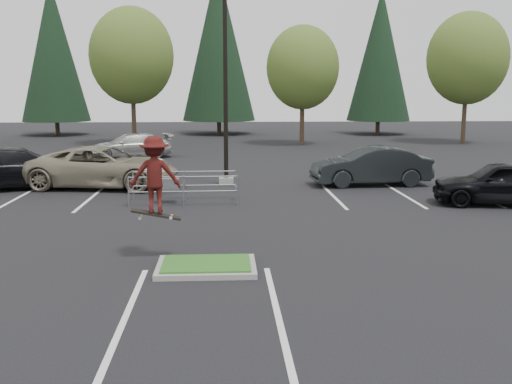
{
  "coord_description": "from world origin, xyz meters",
  "views": [
    {
      "loc": [
        0.42,
        -12.89,
        3.98
      ],
      "look_at": [
        1.19,
        1.5,
        1.48
      ],
      "focal_mm": 42.0,
      "sensor_mm": 36.0,
      "label": 1
    }
  ],
  "objects_px": {
    "decid_c": "(302,70)",
    "car_r_charc": "(371,166)",
    "conif_b": "(218,43)",
    "skateboarder": "(155,175)",
    "cart_corral": "(172,184)",
    "conif_c": "(380,55)",
    "conif_a": "(53,51)",
    "car_r_black": "(502,183)",
    "car_l_black": "(15,168)",
    "light_pole": "(225,74)",
    "car_l_tan": "(103,167)",
    "decid_b": "(132,59)",
    "car_far_silver": "(131,146)",
    "decid_d": "(467,61)"
  },
  "relations": [
    {
      "from": "light_pole",
      "to": "decid_c",
      "type": "relative_size",
      "value": 1.21
    },
    {
      "from": "conif_a",
      "to": "car_r_black",
      "type": "bearing_deg",
      "value": -53.97
    },
    {
      "from": "conif_b",
      "to": "conif_c",
      "type": "distance_m",
      "value": 14.07
    },
    {
      "from": "conif_b",
      "to": "cart_corral",
      "type": "bearing_deg",
      "value": -92.52
    },
    {
      "from": "car_far_silver",
      "to": "decid_c",
      "type": "bearing_deg",
      "value": 106.99
    },
    {
      "from": "decid_c",
      "to": "car_r_charc",
      "type": "relative_size",
      "value": 1.72
    },
    {
      "from": "conif_a",
      "to": "car_far_silver",
      "type": "distance_m",
      "value": 21.14
    },
    {
      "from": "skateboarder",
      "to": "car_r_charc",
      "type": "xyz_separation_m",
      "value": [
        7.7,
        10.5,
        -1.19
      ]
    },
    {
      "from": "conif_a",
      "to": "cart_corral",
      "type": "height_order",
      "value": "conif_a"
    },
    {
      "from": "conif_c",
      "to": "car_r_black",
      "type": "bearing_deg",
      "value": -97.02
    },
    {
      "from": "skateboarder",
      "to": "decid_c",
      "type": "bearing_deg",
      "value": -106.49
    },
    {
      "from": "light_pole",
      "to": "decid_b",
      "type": "height_order",
      "value": "light_pole"
    },
    {
      "from": "conif_a",
      "to": "skateboarder",
      "type": "bearing_deg",
      "value": -71.83
    },
    {
      "from": "conif_a",
      "to": "car_far_silver",
      "type": "relative_size",
      "value": 2.68
    },
    {
      "from": "cart_corral",
      "to": "decid_b",
      "type": "bearing_deg",
      "value": 99.88
    },
    {
      "from": "conif_b",
      "to": "car_l_tan",
      "type": "distance_m",
      "value": 30.17
    },
    {
      "from": "car_r_charc",
      "to": "car_r_black",
      "type": "height_order",
      "value": "car_r_charc"
    },
    {
      "from": "car_l_tan",
      "to": "decid_d",
      "type": "bearing_deg",
      "value": -41.68
    },
    {
      "from": "decid_d",
      "to": "skateboarder",
      "type": "distance_m",
      "value": 35.27
    },
    {
      "from": "cart_corral",
      "to": "car_r_black",
      "type": "relative_size",
      "value": 0.83
    },
    {
      "from": "conif_c",
      "to": "car_r_charc",
      "type": "height_order",
      "value": "conif_c"
    },
    {
      "from": "conif_b",
      "to": "decid_d",
      "type": "bearing_deg",
      "value": -29.47
    },
    {
      "from": "conif_a",
      "to": "conif_b",
      "type": "distance_m",
      "value": 14.03
    },
    {
      "from": "cart_corral",
      "to": "car_r_black",
      "type": "bearing_deg",
      "value": -6.55
    },
    {
      "from": "conif_b",
      "to": "skateboarder",
      "type": "xyz_separation_m",
      "value": [
        -1.2,
        -39.5,
        -5.85
      ]
    },
    {
      "from": "conif_c",
      "to": "car_r_black",
      "type": "xyz_separation_m",
      "value": [
        -4.0,
        -32.5,
        -6.07
      ]
    },
    {
      "from": "decid_c",
      "to": "cart_corral",
      "type": "distance_m",
      "value": 23.52
    },
    {
      "from": "decid_c",
      "to": "conif_b",
      "type": "xyz_separation_m",
      "value": [
        -5.99,
        10.67,
        2.59
      ]
    },
    {
      "from": "decid_b",
      "to": "conif_b",
      "type": "bearing_deg",
      "value": 58.91
    },
    {
      "from": "car_r_charc",
      "to": "car_far_silver",
      "type": "distance_m",
      "value": 15.54
    },
    {
      "from": "light_pole",
      "to": "car_r_charc",
      "type": "bearing_deg",
      "value": -4.76
    },
    {
      "from": "cart_corral",
      "to": "skateboarder",
      "type": "height_order",
      "value": "skateboarder"
    },
    {
      "from": "conif_b",
      "to": "conif_c",
      "type": "bearing_deg",
      "value": -4.09
    },
    {
      "from": "car_l_black",
      "to": "decid_b",
      "type": "bearing_deg",
      "value": -28.4
    },
    {
      "from": "car_r_charc",
      "to": "conif_a",
      "type": "bearing_deg",
      "value": -147.79
    },
    {
      "from": "conif_b",
      "to": "cart_corral",
      "type": "relative_size",
      "value": 3.83
    },
    {
      "from": "car_l_black",
      "to": "conif_b",
      "type": "bearing_deg",
      "value": -37.85
    },
    {
      "from": "car_l_black",
      "to": "light_pole",
      "type": "bearing_deg",
      "value": -109.06
    },
    {
      "from": "conif_b",
      "to": "conif_c",
      "type": "height_order",
      "value": "conif_b"
    },
    {
      "from": "cart_corral",
      "to": "car_r_black",
      "type": "distance_m",
      "value": 11.47
    },
    {
      "from": "decid_b",
      "to": "skateboarder",
      "type": "bearing_deg",
      "value": -80.75
    },
    {
      "from": "cart_corral",
      "to": "car_far_silver",
      "type": "bearing_deg",
      "value": 102.51
    },
    {
      "from": "car_r_charc",
      "to": "car_r_black",
      "type": "relative_size",
      "value": 1.07
    },
    {
      "from": "decid_b",
      "to": "conif_c",
      "type": "relative_size",
      "value": 0.77
    },
    {
      "from": "decid_c",
      "to": "conif_a",
      "type": "xyz_separation_m",
      "value": [
        -19.99,
        10.17,
        1.84
      ]
    },
    {
      "from": "car_l_black",
      "to": "car_r_charc",
      "type": "bearing_deg",
      "value": -112.42
    },
    {
      "from": "car_l_tan",
      "to": "car_far_silver",
      "type": "relative_size",
      "value": 1.24
    },
    {
      "from": "car_r_charc",
      "to": "car_far_silver",
      "type": "relative_size",
      "value": 1.0
    },
    {
      "from": "skateboarder",
      "to": "car_l_tan",
      "type": "bearing_deg",
      "value": -75.03
    },
    {
      "from": "light_pole",
      "to": "car_r_black",
      "type": "relative_size",
      "value": 2.23
    }
  ]
}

